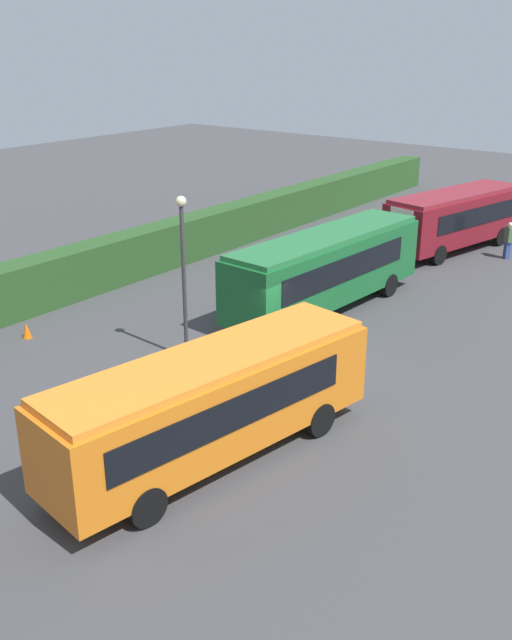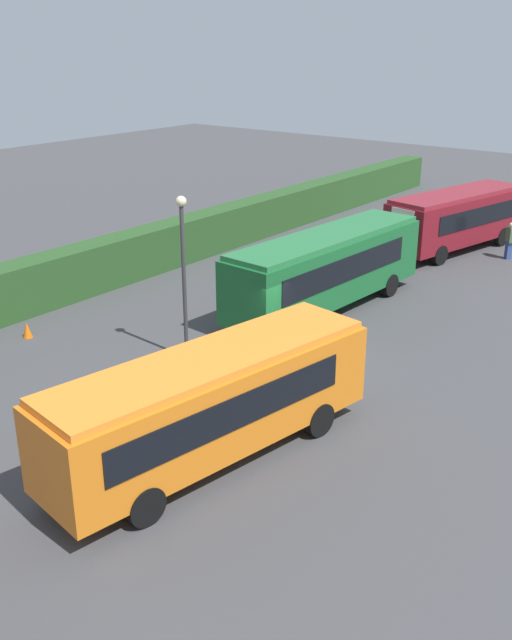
{
  "view_description": "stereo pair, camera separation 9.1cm",
  "coord_description": "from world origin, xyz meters",
  "px_view_note": "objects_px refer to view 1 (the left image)",
  "views": [
    {
      "loc": [
        -18.75,
        -13.0,
        10.64
      ],
      "look_at": [
        -0.63,
        0.98,
        1.61
      ],
      "focal_mm": 40.59,
      "sensor_mm": 36.0,
      "label": 1
    },
    {
      "loc": [
        -18.7,
        -13.08,
        10.64
      ],
      "look_at": [
        -0.63,
        0.98,
        1.61
      ],
      "focal_mm": 40.59,
      "sensor_mm": 36.0,
      "label": 2
    }
  ],
  "objects_px": {
    "bus_green": "(326,267)",
    "bus_orange": "(213,400)",
    "lamppost": "(183,260)",
    "bus_maroon": "(455,217)",
    "person_left": "(389,226)",
    "traffic_cone": "(27,330)",
    "person_center": "(508,240)"
  },
  "relations": [
    {
      "from": "bus_green",
      "to": "bus_orange",
      "type": "bearing_deg",
      "value": -158.1
    },
    {
      "from": "lamppost",
      "to": "bus_orange",
      "type": "bearing_deg",
      "value": -130.86
    },
    {
      "from": "bus_maroon",
      "to": "person_left",
      "type": "relative_size",
      "value": 5.51
    },
    {
      "from": "bus_orange",
      "to": "traffic_cone",
      "type": "bearing_deg",
      "value": 88.85
    },
    {
      "from": "bus_orange",
      "to": "person_center",
      "type": "xyz_separation_m",
      "value": [
        23.38,
        0.43,
        -0.76
      ]
    },
    {
      "from": "person_center",
      "to": "bus_maroon",
      "type": "bearing_deg",
      "value": 139.1
    },
    {
      "from": "bus_maroon",
      "to": "person_left",
      "type": "xyz_separation_m",
      "value": [
        -0.43,
        3.54,
        -0.93
      ]
    },
    {
      "from": "bus_green",
      "to": "person_left",
      "type": "height_order",
      "value": "bus_green"
    },
    {
      "from": "bus_orange",
      "to": "lamppost",
      "type": "distance_m",
      "value": 6.89
    },
    {
      "from": "bus_green",
      "to": "person_center",
      "type": "xyz_separation_m",
      "value": [
        11.94,
        -3.37,
        -0.86
      ]
    },
    {
      "from": "bus_orange",
      "to": "bus_green",
      "type": "xyz_separation_m",
      "value": [
        11.44,
        3.79,
        0.1
      ]
    },
    {
      "from": "bus_orange",
      "to": "person_left",
      "type": "relative_size",
      "value": 5.94
    },
    {
      "from": "person_center",
      "to": "traffic_cone",
      "type": "relative_size",
      "value": 3.15
    },
    {
      "from": "traffic_cone",
      "to": "bus_green",
      "type": "bearing_deg",
      "value": -37.49
    },
    {
      "from": "bus_orange",
      "to": "bus_maroon",
      "type": "xyz_separation_m",
      "value": [
        23.15,
        3.29,
        0.04
      ]
    },
    {
      "from": "bus_maroon",
      "to": "lamppost",
      "type": "height_order",
      "value": "lamppost"
    },
    {
      "from": "person_center",
      "to": "lamppost",
      "type": "height_order",
      "value": "lamppost"
    },
    {
      "from": "bus_orange",
      "to": "bus_maroon",
      "type": "height_order",
      "value": "bus_maroon"
    },
    {
      "from": "bus_maroon",
      "to": "lamppost",
      "type": "relative_size",
      "value": 1.59
    },
    {
      "from": "traffic_cone",
      "to": "person_left",
      "type": "bearing_deg",
      "value": -11.47
    },
    {
      "from": "bus_maroon",
      "to": "traffic_cone",
      "type": "relative_size",
      "value": 15.31
    },
    {
      "from": "traffic_cone",
      "to": "lamppost",
      "type": "xyz_separation_m",
      "value": [
        2.35,
        -6.01,
        3.29
      ]
    },
    {
      "from": "bus_green",
      "to": "lamppost",
      "type": "xyz_separation_m",
      "value": [
        -7.1,
        1.23,
        1.73
      ]
    },
    {
      "from": "bus_green",
      "to": "lamppost",
      "type": "distance_m",
      "value": 7.41
    },
    {
      "from": "bus_green",
      "to": "bus_maroon",
      "type": "relative_size",
      "value": 1.16
    },
    {
      "from": "person_left",
      "to": "bus_orange",
      "type": "bearing_deg",
      "value": 11.28
    },
    {
      "from": "bus_maroon",
      "to": "person_left",
      "type": "bearing_deg",
      "value": -71.12
    },
    {
      "from": "bus_orange",
      "to": "lamppost",
      "type": "height_order",
      "value": "lamppost"
    },
    {
      "from": "bus_orange",
      "to": "person_left",
      "type": "bearing_deg",
      "value": 25.86
    },
    {
      "from": "bus_maroon",
      "to": "lamppost",
      "type": "bearing_deg",
      "value": 6.72
    },
    {
      "from": "bus_green",
      "to": "traffic_cone",
      "type": "xyz_separation_m",
      "value": [
        -9.44,
        7.24,
        -1.56
      ]
    },
    {
      "from": "person_center",
      "to": "bus_orange",
      "type": "bearing_deg",
      "value": -134.39
    }
  ]
}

